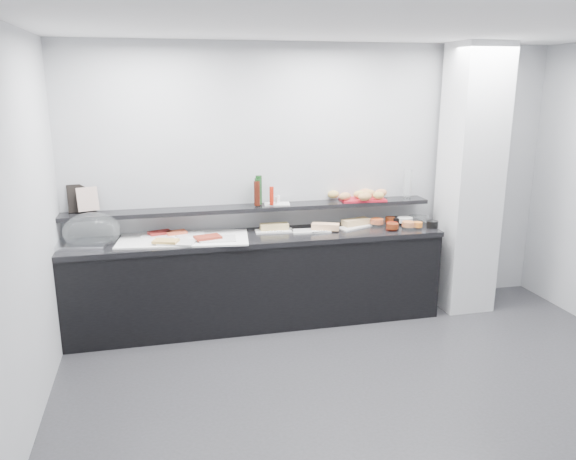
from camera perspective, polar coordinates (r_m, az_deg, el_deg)
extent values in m
plane|color=#2D2D30|center=(4.43, 10.48, -17.06)|extent=(5.00, 5.00, 0.00)
cube|color=#A9ABB0|center=(5.73, 3.13, 5.01)|extent=(5.00, 0.02, 2.70)
plane|color=white|center=(3.80, 12.49, 20.21)|extent=(5.00, 5.00, 0.00)
cube|color=silver|center=(6.02, 17.98, 4.78)|extent=(0.50, 0.50, 2.70)
cube|color=black|center=(5.53, -3.13, -5.27)|extent=(3.60, 0.60, 0.85)
cube|color=black|center=(5.40, -3.19, -0.78)|extent=(3.62, 0.62, 0.05)
cube|color=black|center=(5.50, -3.55, 2.25)|extent=(3.60, 0.25, 0.04)
cube|color=silver|center=(5.33, -20.28, -1.38)|extent=(0.52, 0.39, 0.04)
ellipsoid|color=white|center=(5.34, -19.31, -0.10)|extent=(0.53, 0.37, 0.34)
cube|color=white|center=(5.32, -10.54, -0.87)|extent=(1.25, 0.71, 0.01)
cube|color=white|center=(5.45, -12.85, -0.46)|extent=(0.37, 0.30, 0.01)
cube|color=maroon|center=(5.45, -12.88, -0.25)|extent=(0.24, 0.19, 0.02)
cube|color=white|center=(5.40, -9.93, -0.45)|extent=(0.29, 0.22, 0.01)
cube|color=#D94E2C|center=(5.43, -11.29, -0.23)|extent=(0.21, 0.16, 0.02)
cube|color=white|center=(5.16, -11.18, -1.22)|extent=(0.37, 0.31, 0.01)
cube|color=#DAAA54|center=(5.15, -12.32, -1.11)|extent=(0.25, 0.20, 0.02)
cube|color=white|center=(5.21, -7.15, -0.90)|extent=(0.35, 0.25, 0.01)
cube|color=maroon|center=(5.21, -8.16, -0.72)|extent=(0.26, 0.20, 0.02)
cube|color=white|center=(5.50, -1.44, -0.10)|extent=(0.38, 0.18, 0.01)
cube|color=tan|center=(5.52, -1.40, 0.36)|extent=(0.28, 0.12, 0.06)
cylinder|color=silver|center=(5.45, -1.37, -0.13)|extent=(0.16, 0.03, 0.01)
cube|color=silver|center=(5.51, 2.35, -0.09)|extent=(0.39, 0.19, 0.01)
cube|color=#E2A876|center=(5.53, 3.83, 0.36)|extent=(0.29, 0.20, 0.06)
cylinder|color=silver|center=(5.45, 3.22, -0.15)|extent=(0.16, 0.01, 0.01)
cube|color=silver|center=(5.69, 6.72, 0.30)|extent=(0.40, 0.29, 0.01)
cube|color=tan|center=(5.75, 6.91, 0.83)|extent=(0.32, 0.20, 0.06)
cylinder|color=silver|center=(5.69, 6.44, 0.42)|extent=(0.14, 0.09, 0.01)
cylinder|color=white|center=(5.79, 9.08, 0.75)|extent=(0.20, 0.20, 0.07)
cylinder|color=#D74F1D|center=(5.80, 9.01, 0.89)|extent=(0.16, 0.16, 0.05)
cylinder|color=black|center=(5.91, 10.94, 0.95)|extent=(0.14, 0.14, 0.07)
cylinder|color=#60240D|center=(5.89, 10.33, 1.06)|extent=(0.13, 0.13, 0.05)
cylinder|color=silver|center=(6.00, 13.10, 1.03)|extent=(0.27, 0.27, 0.07)
cylinder|color=silver|center=(5.91, 11.79, 1.02)|extent=(0.18, 0.18, 0.05)
cylinder|color=maroon|center=(5.69, 10.50, 0.43)|extent=(0.13, 0.13, 0.07)
cylinder|color=#5F220D|center=(5.63, 10.57, 0.41)|extent=(0.15, 0.15, 0.05)
cylinder|color=white|center=(5.74, 12.26, 0.46)|extent=(0.18, 0.18, 0.07)
cylinder|color=orange|center=(5.74, 12.09, 0.59)|extent=(0.14, 0.14, 0.05)
cylinder|color=black|center=(5.83, 14.44, 0.57)|extent=(0.14, 0.14, 0.07)
cylinder|color=orange|center=(5.74, 13.06, 0.54)|extent=(0.11, 0.11, 0.05)
cube|color=black|center=(5.55, -20.25, 3.05)|extent=(0.25, 0.10, 0.26)
cube|color=tan|center=(5.48, -19.68, 2.97)|extent=(0.19, 0.10, 0.22)
cube|color=white|center=(5.55, -1.13, 2.67)|extent=(0.27, 0.19, 0.01)
cylinder|color=#103B17|center=(5.48, -3.07, 3.94)|extent=(0.07, 0.07, 0.26)
cylinder|color=#3A130A|center=(5.43, -3.17, 3.74)|extent=(0.08, 0.08, 0.24)
cylinder|color=#0E3610|center=(5.51, -2.98, 4.11)|extent=(0.08, 0.08, 0.28)
cylinder|color=#B71D0D|center=(5.46, -1.68, 3.50)|extent=(0.06, 0.06, 0.18)
cylinder|color=white|center=(5.51, -1.11, 3.02)|extent=(0.04, 0.04, 0.07)
cylinder|color=white|center=(5.58, -0.97, 3.16)|extent=(0.04, 0.04, 0.07)
cube|color=#A81222|center=(5.83, 7.47, 3.16)|extent=(0.47, 0.34, 0.02)
ellipsoid|color=gold|center=(5.76, 4.64, 3.63)|extent=(0.13, 0.09, 0.08)
ellipsoid|color=#D48451|center=(5.90, 7.85, 3.79)|extent=(0.18, 0.14, 0.08)
ellipsoid|color=#D48551|center=(5.90, 9.41, 3.74)|extent=(0.16, 0.12, 0.08)
ellipsoid|color=#BC7A47|center=(5.67, 5.79, 3.43)|extent=(0.15, 0.12, 0.08)
ellipsoid|color=#B27A44|center=(5.68, 7.82, 3.38)|extent=(0.18, 0.14, 0.08)
ellipsoid|color=tan|center=(5.75, 9.18, 3.46)|extent=(0.13, 0.09, 0.08)
ellipsoid|color=tan|center=(5.78, 7.24, 3.59)|extent=(0.13, 0.09, 0.08)
ellipsoid|color=tan|center=(5.85, 8.28, 3.69)|extent=(0.14, 0.10, 0.08)
cylinder|color=white|center=(5.96, 12.05, 4.60)|extent=(0.11, 0.11, 0.30)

